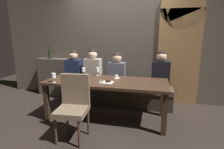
# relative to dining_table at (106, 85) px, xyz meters

# --- Properties ---
(ground) EXTENTS (9.00, 9.00, 0.00)m
(ground) POSITION_rel_dining_table_xyz_m (0.00, 0.00, -0.65)
(ground) COLOR black
(back_wall_tiled) EXTENTS (6.00, 0.12, 3.00)m
(back_wall_tiled) POSITION_rel_dining_table_xyz_m (0.00, 1.22, 0.85)
(back_wall_tiled) COLOR brown
(back_wall_tiled) RESTS_ON ground
(arched_door) EXTENTS (0.90, 0.05, 2.55)m
(arched_door) POSITION_rel_dining_table_xyz_m (1.35, 1.15, 0.71)
(arched_door) COLOR olive
(arched_door) RESTS_ON ground
(back_counter) EXTENTS (1.10, 0.28, 0.95)m
(back_counter) POSITION_rel_dining_table_xyz_m (-1.55, 1.04, -0.18)
(back_counter) COLOR #494138
(back_counter) RESTS_ON ground
(dining_table) EXTENTS (2.20, 0.84, 0.74)m
(dining_table) POSITION_rel_dining_table_xyz_m (0.00, 0.00, 0.00)
(dining_table) COLOR #342217
(dining_table) RESTS_ON ground
(banquette_bench) EXTENTS (2.50, 0.44, 0.45)m
(banquette_bench) POSITION_rel_dining_table_xyz_m (0.00, 0.70, -0.42)
(banquette_bench) COLOR #312A23
(banquette_bench) RESTS_ON ground
(chair_near_side) EXTENTS (0.48, 0.48, 0.98)m
(chair_near_side) POSITION_rel_dining_table_xyz_m (-0.32, -0.72, -0.09)
(chair_near_side) COLOR #3D281C
(chair_near_side) RESTS_ON ground
(diner_redhead) EXTENTS (0.36, 0.24, 0.76)m
(diner_redhead) POSITION_rel_dining_table_xyz_m (-0.97, 0.71, 0.16)
(diner_redhead) COLOR #192342
(diner_redhead) RESTS_ON banquette_bench
(diner_bearded) EXTENTS (0.36, 0.24, 0.80)m
(diner_bearded) POSITION_rel_dining_table_xyz_m (-0.50, 0.69, 0.18)
(diner_bearded) COLOR #9E9384
(diner_bearded) RESTS_ON banquette_bench
(diner_far_end) EXTENTS (0.36, 0.24, 0.73)m
(diner_far_end) POSITION_rel_dining_table_xyz_m (0.04, 0.72, 0.14)
(diner_far_end) COLOR #4C515B
(diner_far_end) RESTS_ON banquette_bench
(diner_near_end) EXTENTS (0.36, 0.24, 0.80)m
(diner_near_end) POSITION_rel_dining_table_xyz_m (0.97, 0.69, 0.18)
(diner_near_end) COLOR black
(diner_near_end) RESTS_ON banquette_bench
(wine_bottle_dark_red) EXTENTS (0.08, 0.08, 0.33)m
(wine_bottle_dark_red) POSITION_rel_dining_table_xyz_m (-1.77, 1.03, 0.42)
(wine_bottle_dark_red) COLOR black
(wine_bottle_dark_red) RESTS_ON back_counter
(wine_glass_end_left) EXTENTS (0.08, 0.08, 0.16)m
(wine_glass_end_left) POSITION_rel_dining_table_xyz_m (-0.28, 0.35, 0.20)
(wine_glass_end_left) COLOR silver
(wine_glass_end_left) RESTS_ON dining_table
(wine_glass_end_right) EXTENTS (0.08, 0.08, 0.16)m
(wine_glass_end_right) POSITION_rel_dining_table_xyz_m (-0.56, 0.29, 0.20)
(wine_glass_end_right) COLOR silver
(wine_glass_end_right) RESTS_ON dining_table
(wine_glass_center_back) EXTENTS (0.08, 0.08, 0.16)m
(wine_glass_center_back) POSITION_rel_dining_table_xyz_m (-0.86, -0.33, 0.20)
(wine_glass_center_back) COLOR silver
(wine_glass_center_back) RESTS_ON dining_table
(espresso_cup) EXTENTS (0.12, 0.12, 0.06)m
(espresso_cup) POSITION_rel_dining_table_xyz_m (0.15, 0.21, 0.11)
(espresso_cup) COLOR white
(espresso_cup) RESTS_ON dining_table
(dessert_plate) EXTENTS (0.19, 0.19, 0.05)m
(dessert_plate) POSITION_rel_dining_table_xyz_m (0.06, -0.13, 0.10)
(dessert_plate) COLOR white
(dessert_plate) RESTS_ON dining_table
(fork_on_table) EXTENTS (0.03, 0.17, 0.01)m
(fork_on_table) POSITION_rel_dining_table_xyz_m (-0.08, -0.11, 0.09)
(fork_on_table) COLOR silver
(fork_on_table) RESTS_ON dining_table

